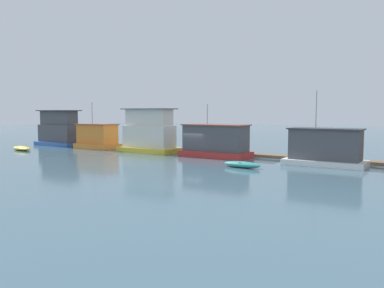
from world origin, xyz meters
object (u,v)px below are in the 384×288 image
(houseboat_yellow, at_px, (149,133))
(houseboat_red, at_px, (215,142))
(houseboat_blue, at_px, (59,130))
(dinghy_yellow, at_px, (22,148))
(houseboat_orange, at_px, (97,137))
(dinghy_teal, at_px, (242,165))
(houseboat_white, at_px, (325,148))
(mooring_post_far_left, at_px, (237,148))

(houseboat_yellow, height_order, houseboat_red, houseboat_red)
(houseboat_blue, distance_m, dinghy_yellow, 7.45)
(houseboat_orange, bearing_deg, houseboat_blue, 178.28)
(houseboat_yellow, height_order, dinghy_yellow, houseboat_yellow)
(houseboat_blue, height_order, houseboat_red, houseboat_red)
(houseboat_red, bearing_deg, dinghy_teal, -43.40)
(houseboat_yellow, bearing_deg, houseboat_white, -0.06)
(houseboat_yellow, xyz_separation_m, dinghy_yellow, (-14.69, -7.01, -2.01))
(houseboat_white, height_order, dinghy_teal, houseboat_white)
(houseboat_blue, height_order, houseboat_yellow, houseboat_yellow)
(dinghy_teal, bearing_deg, houseboat_orange, 167.68)
(houseboat_blue, relative_size, houseboat_red, 1.00)
(houseboat_red, xyz_separation_m, houseboat_white, (11.18, 0.02, -0.10))
(houseboat_yellow, relative_size, dinghy_yellow, 1.66)
(houseboat_yellow, xyz_separation_m, houseboat_white, (20.22, -0.02, -0.72))
(houseboat_blue, relative_size, houseboat_white, 1.06)
(houseboat_white, bearing_deg, houseboat_yellow, 179.94)
(houseboat_blue, bearing_deg, houseboat_red, 0.05)
(houseboat_blue, distance_m, dinghy_teal, 31.66)
(houseboat_red, bearing_deg, houseboat_orange, -179.14)
(houseboat_blue, xyz_separation_m, houseboat_red, (25.54, 0.02, -0.58))
(houseboat_yellow, distance_m, dinghy_teal, 15.73)
(houseboat_yellow, relative_size, dinghy_teal, 2.08)
(houseboat_yellow, relative_size, houseboat_red, 0.98)
(houseboat_blue, relative_size, houseboat_orange, 1.22)
(mooring_post_far_left, bearing_deg, dinghy_yellow, -160.61)
(dinghy_yellow, height_order, dinghy_teal, dinghy_teal)
(houseboat_yellow, distance_m, dinghy_yellow, 16.40)
(houseboat_orange, bearing_deg, mooring_post_far_left, 6.53)
(houseboat_red, height_order, mooring_post_far_left, houseboat_red)
(houseboat_orange, height_order, dinghy_teal, houseboat_orange)
(houseboat_yellow, bearing_deg, houseboat_blue, -179.79)
(houseboat_blue, relative_size, dinghy_yellow, 1.68)
(houseboat_red, distance_m, mooring_post_far_left, 2.55)
(houseboat_yellow, distance_m, mooring_post_far_left, 10.81)
(houseboat_blue, relative_size, houseboat_yellow, 1.01)
(dinghy_yellow, relative_size, mooring_post_far_left, 2.33)
(mooring_post_far_left, bearing_deg, dinghy_teal, -60.46)
(houseboat_orange, bearing_deg, dinghy_yellow, -132.85)
(houseboat_orange, height_order, houseboat_red, houseboat_orange)
(houseboat_white, bearing_deg, mooring_post_far_left, 168.88)
(houseboat_blue, xyz_separation_m, dinghy_teal, (31.15, -5.29, -1.95))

